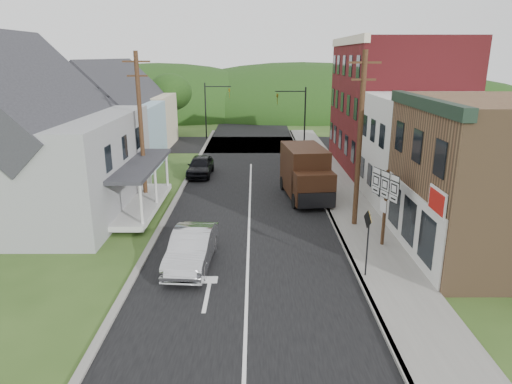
{
  "coord_description": "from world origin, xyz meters",
  "views": [
    {
      "loc": [
        0.3,
        -19.23,
        8.69
      ],
      "look_at": [
        0.37,
        2.52,
        2.2
      ],
      "focal_mm": 32.0,
      "sensor_mm": 36.0,
      "label": 1
    }
  ],
  "objects_px": {
    "delivery_van": "(306,173)",
    "warning_sign": "(368,234)",
    "dark_sedan": "(200,166)",
    "route_sign_cluster": "(385,197)",
    "silver_sedan": "(192,249)"
  },
  "relations": [
    {
      "from": "delivery_van",
      "to": "route_sign_cluster",
      "type": "distance_m",
      "value": 8.39
    },
    {
      "from": "dark_sedan",
      "to": "route_sign_cluster",
      "type": "bearing_deg",
      "value": -51.76
    },
    {
      "from": "dark_sedan",
      "to": "delivery_van",
      "type": "relative_size",
      "value": 0.73
    },
    {
      "from": "delivery_van",
      "to": "warning_sign",
      "type": "distance_m",
      "value": 11.1
    },
    {
      "from": "delivery_van",
      "to": "route_sign_cluster",
      "type": "height_order",
      "value": "route_sign_cluster"
    },
    {
      "from": "silver_sedan",
      "to": "route_sign_cluster",
      "type": "xyz_separation_m",
      "value": [
        8.67,
        1.91,
        1.71
      ]
    },
    {
      "from": "silver_sedan",
      "to": "delivery_van",
      "type": "height_order",
      "value": "delivery_van"
    },
    {
      "from": "dark_sedan",
      "to": "delivery_van",
      "type": "bearing_deg",
      "value": -36.31
    },
    {
      "from": "dark_sedan",
      "to": "route_sign_cluster",
      "type": "xyz_separation_m",
      "value": [
        10.08,
        -13.59,
        1.75
      ]
    },
    {
      "from": "dark_sedan",
      "to": "route_sign_cluster",
      "type": "relative_size",
      "value": 1.2
    },
    {
      "from": "silver_sedan",
      "to": "warning_sign",
      "type": "relative_size",
      "value": 1.7
    },
    {
      "from": "route_sign_cluster",
      "to": "silver_sedan",
      "type": "bearing_deg",
      "value": 174.77
    },
    {
      "from": "dark_sedan",
      "to": "route_sign_cluster",
      "type": "distance_m",
      "value": 17.01
    },
    {
      "from": "delivery_van",
      "to": "silver_sedan",
      "type": "bearing_deg",
      "value": -127.95
    },
    {
      "from": "delivery_van",
      "to": "warning_sign",
      "type": "xyz_separation_m",
      "value": [
        1.25,
        -11.03,
        0.31
      ]
    }
  ]
}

